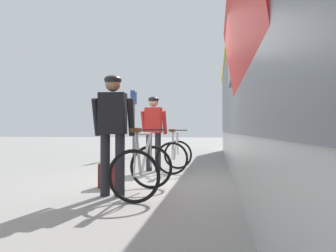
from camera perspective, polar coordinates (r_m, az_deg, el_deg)
ground_plane at (r=5.45m, az=-0.64°, el=-10.94°), size 80.00×80.00×0.00m
train_car at (r=6.20m, az=26.12°, el=8.63°), size 3.17×18.43×3.88m
cyclist_near_in_red at (r=7.16m, az=-2.76°, el=-0.08°), size 0.63×0.33×1.76m
cyclist_far_in_dark at (r=4.47m, az=-10.40°, el=0.46°), size 0.63×0.34×1.76m
bicycle_near_white at (r=7.04m, az=1.34°, el=-5.38°), size 0.71×1.08×0.99m
bicycle_far_silver at (r=4.48m, az=-4.70°, el=-7.91°), size 0.72×1.08×0.99m
backpack_on_platform at (r=5.23m, az=-11.48°, el=-9.13°), size 0.32×0.25×0.40m
platform_sign_post at (r=10.86m, az=-6.51°, el=2.62°), size 0.08×0.70×2.40m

